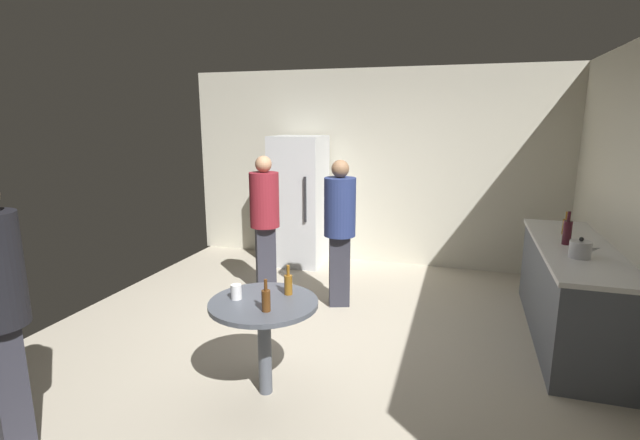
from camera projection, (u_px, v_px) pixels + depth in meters
The scene contains 13 objects.
ground_plane at pixel (312, 344), 4.41m from camera, with size 5.20×5.20×0.10m, color #B2A893.
wall_back at pixel (371, 168), 6.56m from camera, with size 5.32×0.06×2.70m, color beige.
refrigerator at pixel (299, 201), 6.52m from camera, with size 0.70×0.68×1.80m.
kitchen_counter at pixel (570, 292), 4.34m from camera, with size 0.64×2.23×0.90m.
kettle at pixel (581, 249), 3.87m from camera, with size 0.24×0.17×0.18m.
wine_bottle_on_counter at pixel (567, 232), 4.26m from camera, with size 0.08×0.08×0.31m.
beer_bottle_on_counter at pixel (566, 226), 4.65m from camera, with size 0.06×0.06×0.23m.
foreground_table at pixel (264, 315), 3.41m from camera, with size 0.80×0.80×0.73m.
beer_bottle_amber at pixel (288, 284), 3.50m from camera, with size 0.06×0.06×0.23m.
beer_bottle_brown at pixel (266, 300), 3.20m from camera, with size 0.06×0.06×0.23m.
plastic_cup_white at pixel (236, 292), 3.42m from camera, with size 0.08×0.08×0.11m, color white.
person_in_maroon_shirt at pixel (265, 214), 5.40m from camera, with size 0.47×0.47×1.62m.
person_in_navy_shirt at pixel (340, 222), 5.01m from camera, with size 0.43×0.43×1.61m.
Camera 1 is at (1.28, -3.85, 2.04)m, focal length 26.19 mm.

